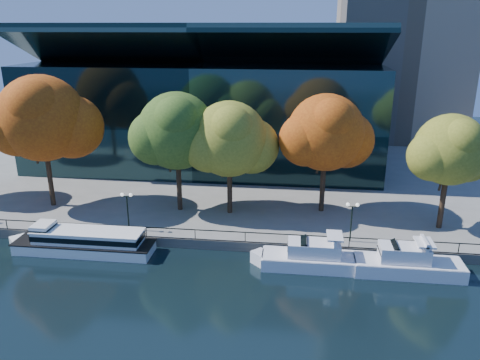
# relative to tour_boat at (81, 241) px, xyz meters

# --- Properties ---
(ground) EXTENTS (160.00, 160.00, 0.00)m
(ground) POSITION_rel_tour_boat_xyz_m (10.90, -0.99, -1.20)
(ground) COLOR black
(ground) RESTS_ON ground
(promenade) EXTENTS (90.00, 67.08, 1.00)m
(promenade) POSITION_rel_tour_boat_xyz_m (10.90, 35.38, -0.70)
(promenade) COLOR slate
(promenade) RESTS_ON ground
(railing) EXTENTS (88.20, 0.08, 0.99)m
(railing) POSITION_rel_tour_boat_xyz_m (10.90, 2.26, 0.74)
(railing) COLOR black
(railing) RESTS_ON promenade
(convention_building) EXTENTS (50.00, 24.57, 21.43)m
(convention_building) POSITION_rel_tour_boat_xyz_m (6.90, 30.79, 7.30)
(convention_building) COLOR black
(convention_building) RESTS_ON ground
(tour_boat) EXTENTS (14.92, 3.33, 2.83)m
(tour_boat) POSITION_rel_tour_boat_xyz_m (0.00, 0.00, 0.00)
(tour_boat) COLOR white
(tour_boat) RESTS_ON ground
(cruiser_near) EXTENTS (11.58, 2.98, 3.35)m
(cruiser_near) POSITION_rel_tour_boat_xyz_m (22.53, -0.37, -0.16)
(cruiser_near) COLOR silver
(cruiser_near) RESTS_ON ground
(cruiser_far) EXTENTS (10.65, 2.95, 3.48)m
(cruiser_far) POSITION_rel_tour_boat_xyz_m (30.36, -0.53, -0.10)
(cruiser_far) COLOR silver
(cruiser_far) RESTS_ON ground
(tree_1) EXTENTS (12.04, 9.88, 15.14)m
(tree_1) POSITION_rel_tour_boat_xyz_m (-7.45, 9.15, 9.91)
(tree_1) COLOR black
(tree_1) RESTS_ON promenade
(tree_2) EXTENTS (10.63, 8.72, 13.45)m
(tree_2) POSITION_rel_tour_boat_xyz_m (7.70, 9.62, 8.80)
(tree_2) COLOR black
(tree_2) RESTS_ON promenade
(tree_3) EXTENTS (10.26, 8.41, 12.62)m
(tree_3) POSITION_rel_tour_boat_xyz_m (13.52, 9.38, 8.13)
(tree_3) COLOR black
(tree_3) RESTS_ON promenade
(tree_4) EXTENTS (10.49, 8.61, 13.31)m
(tree_4) POSITION_rel_tour_boat_xyz_m (23.82, 11.19, 8.72)
(tree_4) COLOR black
(tree_4) RESTS_ON promenade
(tree_5) EXTENTS (8.93, 7.32, 11.98)m
(tree_5) POSITION_rel_tour_boat_xyz_m (35.85, 7.96, 8.04)
(tree_5) COLOR black
(tree_5) RESTS_ON promenade
(lamp_1) EXTENTS (1.26, 0.36, 4.03)m
(lamp_1) POSITION_rel_tour_boat_xyz_m (3.64, 3.51, 2.78)
(lamp_1) COLOR black
(lamp_1) RESTS_ON promenade
(lamp_2) EXTENTS (1.26, 0.36, 4.03)m
(lamp_2) POSITION_rel_tour_boat_xyz_m (26.10, 3.51, 2.78)
(lamp_2) COLOR black
(lamp_2) RESTS_ON promenade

